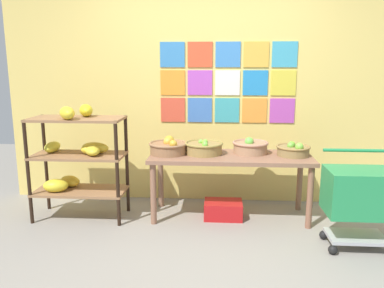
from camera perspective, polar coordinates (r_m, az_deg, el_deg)
ground at (r=3.28m, az=0.93°, el=-17.07°), size 9.03×9.03×0.00m
back_wall_with_art at (r=4.42m, az=2.14°, el=10.41°), size 4.60×0.07×2.97m
banana_shelf_unit at (r=4.12m, az=-16.59°, el=-1.37°), size 0.93×0.53×1.18m
display_table at (r=4.00m, az=5.70°, el=-2.78°), size 1.66×0.61×0.67m
fruit_basket_right at (r=4.00m, az=1.81°, el=-0.51°), size 0.40×0.40×0.15m
fruit_basket_centre at (r=4.08m, az=8.61°, el=-0.36°), size 0.38×0.38×0.17m
fruit_basket_left at (r=4.01m, az=-3.50°, el=-0.44°), size 0.40×0.40×0.18m
fruit_basket_back_right at (r=4.06m, az=14.76°, el=-0.84°), size 0.34×0.34×0.15m
produce_crate_under_table at (r=4.11m, az=4.63°, el=-9.65°), size 0.39×0.28×0.18m
shopping_cart at (r=3.62m, az=23.55°, el=-6.96°), size 0.57×0.44×0.84m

